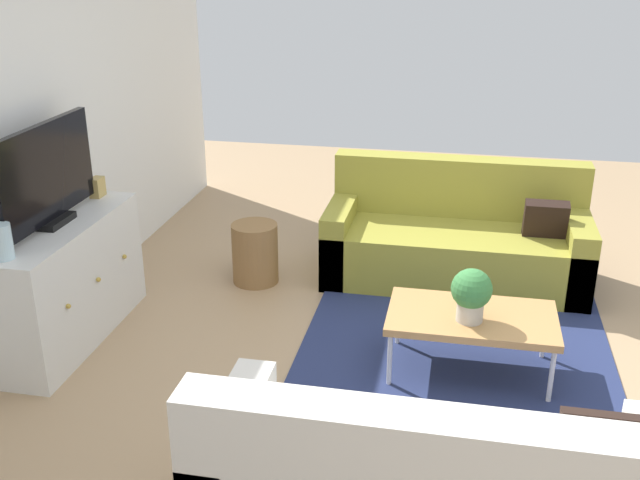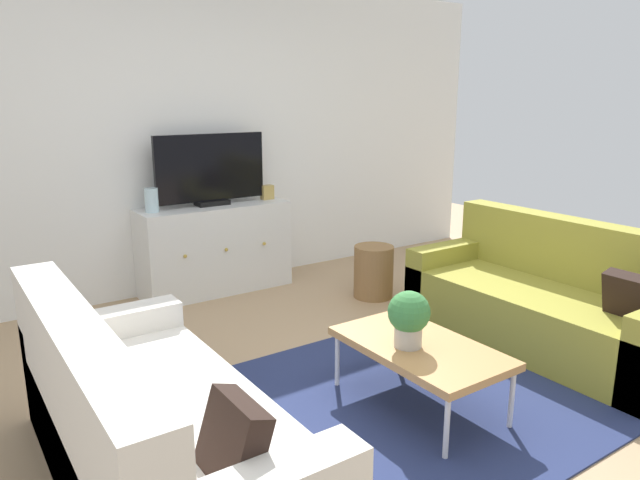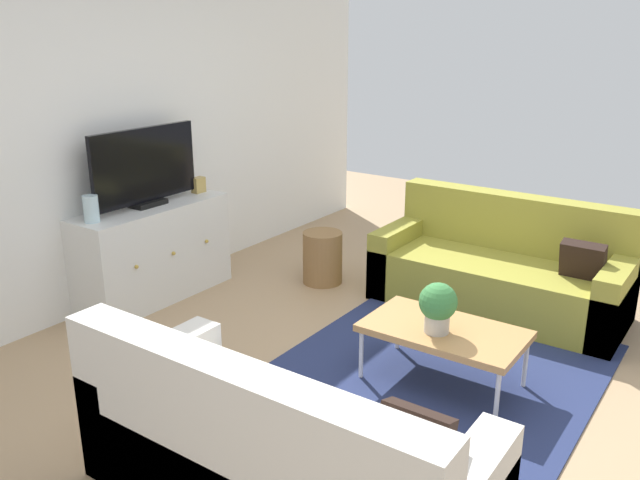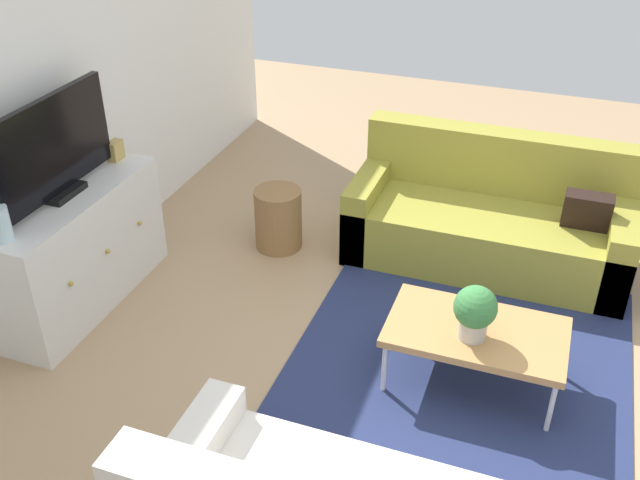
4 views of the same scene
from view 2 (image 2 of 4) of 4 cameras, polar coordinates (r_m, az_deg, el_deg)
name	(u,v)px [view 2 (image 2 of 4)]	position (r m, az deg, el deg)	size (l,w,h in m)	color
ground_plane	(382,392)	(3.58, 6.05, -14.57)	(10.00, 10.00, 0.00)	tan
wall_back	(198,136)	(5.35, -11.77, 9.88)	(6.40, 0.12, 2.70)	white
area_rug	(399,402)	(3.47, 7.71, -15.41)	(2.50, 1.90, 0.01)	navy
couch_left_side	(142,436)	(2.75, -16.97, -17.84)	(0.82, 1.89, 0.86)	silver
couch_right_side	(550,304)	(4.41, 21.56, -5.86)	(0.82, 1.89, 0.86)	olive
coffee_table	(420,349)	(3.31, 9.71, -10.43)	(0.56, 0.96, 0.38)	#B7844C
potted_plant	(409,316)	(3.19, 8.66, -7.36)	(0.23, 0.23, 0.31)	#B7B2A8
tv_console	(215,248)	(5.24, -10.20, -0.81)	(1.32, 0.47, 0.77)	silver
flat_screen_tv	(211,170)	(5.13, -10.62, 6.75)	(0.99, 0.16, 0.61)	black
glass_vase	(152,200)	(4.95, -16.12, 3.76)	(0.11, 0.11, 0.20)	silver
mantel_clock	(267,192)	(5.38, -5.18, 4.67)	(0.11, 0.07, 0.13)	tan
wicker_basket	(374,272)	(5.06, 5.25, -3.08)	(0.34, 0.34, 0.45)	olive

